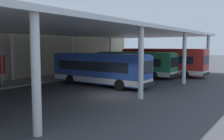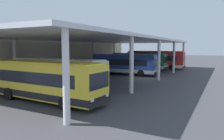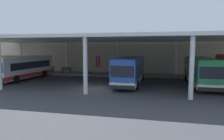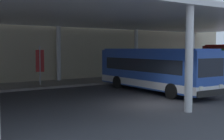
% 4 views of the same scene
% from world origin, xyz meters
% --- Properties ---
extents(ground_plane, '(200.00, 200.00, 0.00)m').
position_xyz_m(ground_plane, '(0.00, 0.00, 0.00)').
color(ground_plane, '#3D3D42').
extents(platform_kerb, '(42.00, 4.50, 0.18)m').
position_xyz_m(platform_kerb, '(0.00, 11.75, 0.09)').
color(platform_kerb, gray).
rests_on(platform_kerb, ground).
extents(station_building_facade, '(48.00, 1.60, 6.97)m').
position_xyz_m(station_building_facade, '(0.00, 15.00, 3.48)').
color(station_building_facade, '#C1B293').
rests_on(station_building_facade, ground).
extents(canopy_shelter, '(40.00, 17.00, 5.55)m').
position_xyz_m(canopy_shelter, '(0.00, 5.50, 5.29)').
color(canopy_shelter, silver).
rests_on(canopy_shelter, ground).
extents(bus_nearest_bay, '(3.05, 10.63, 3.17)m').
position_xyz_m(bus_nearest_bay, '(-15.20, 2.42, 1.66)').
color(bus_nearest_bay, yellow).
rests_on(bus_nearest_bay, ground).
extents(bus_second_bay, '(2.90, 10.59, 3.17)m').
position_xyz_m(bus_second_bay, '(-11.44, 4.52, 1.66)').
color(bus_second_bay, white).
rests_on(bus_second_bay, ground).
extents(bus_middle_bay, '(2.80, 10.56, 3.17)m').
position_xyz_m(bus_middle_bay, '(3.29, 3.89, 1.66)').
color(bus_middle_bay, '#284CA8').
rests_on(bus_middle_bay, ground).
extents(bus_far_bay, '(2.73, 10.53, 3.17)m').
position_xyz_m(bus_far_bay, '(11.34, 4.56, 1.66)').
color(bus_far_bay, '#28844C').
rests_on(bus_far_bay, ground).
extents(bus_departing, '(2.77, 11.34, 3.57)m').
position_xyz_m(bus_departing, '(14.81, 2.30, 1.84)').
color(bus_departing, red).
rests_on(bus_departing, ground).
extents(bench_waiting, '(1.80, 0.45, 0.92)m').
position_xyz_m(bench_waiting, '(-8.62, 11.82, 0.66)').
color(bench_waiting, '#4C515B').
rests_on(bench_waiting, platform_kerb).
extents(trash_bin, '(0.52, 0.52, 0.98)m').
position_xyz_m(trash_bin, '(-11.23, 11.88, 0.68)').
color(trash_bin, '#236638').
rests_on(trash_bin, platform_kerb).
extents(banner_sign, '(0.70, 0.12, 3.20)m').
position_xyz_m(banner_sign, '(-2.78, 10.94, 1.98)').
color(banner_sign, '#B2B2B7').
rests_on(banner_sign, platform_kerb).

